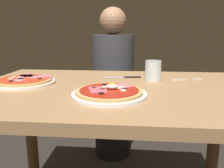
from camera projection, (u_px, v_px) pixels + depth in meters
The scene contains 7 objects.
dining_table at pixel (115, 113), 1.03m from camera, with size 1.26×0.83×0.77m.
pizza_foreground at pixel (109, 93), 0.87m from camera, with size 0.28×0.28×0.05m.
pizza_across_left at pixel (24, 81), 1.07m from camera, with size 0.28×0.28×0.03m.
water_glass_near at pixel (153, 72), 1.13m from camera, with size 0.08×0.08×0.10m.
fork at pixel (184, 79), 1.15m from camera, with size 0.16×0.06×0.00m.
knife at pixel (125, 77), 1.20m from camera, with size 0.20×0.05×0.01m.
diner_person at pixel (113, 89), 1.83m from camera, with size 0.32×0.32×1.18m.
Camera 1 is at (0.08, -0.97, 1.01)m, focal length 37.11 mm.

